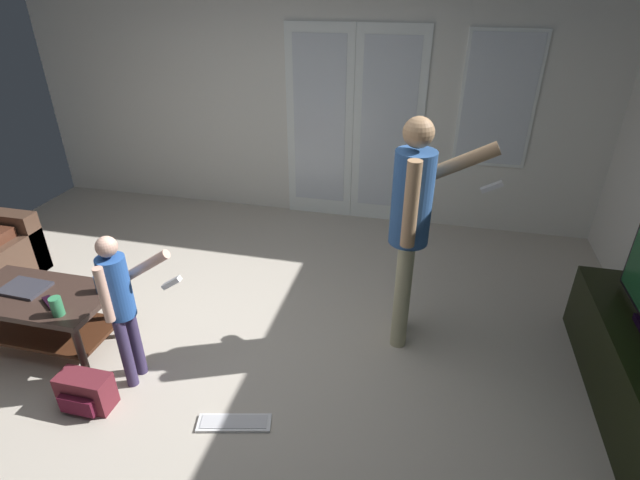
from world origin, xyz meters
The scene contains 12 objects.
ground_plane centered at (0.00, 0.00, -0.01)m, with size 6.11×5.16×0.02m, color #B7AD9E.
wall_back_with_doors centered at (0.08, 2.55, 1.29)m, with size 6.11×0.09×2.65m.
coffee_table centered at (-1.17, -0.14, 0.34)m, with size 0.99×0.53×0.46m.
tv_stand centered at (2.71, 0.25, 0.24)m, with size 0.44×1.60×0.49m.
person_adult centered at (1.26, 0.55, 0.99)m, with size 0.69×0.45×1.64m.
person_child centered at (-0.40, -0.28, 0.64)m, with size 0.45×0.29×1.07m.
backpack centered at (-0.57, -0.57, 0.11)m, with size 0.33×0.20×0.23m.
loose_keyboard centered at (0.37, -0.50, 0.01)m, with size 0.46×0.23×0.02m.
laptop_closed centered at (-1.29, -0.12, 0.47)m, with size 0.30×0.22×0.02m, color #34343D.
cup_near_edge centered at (-0.86, -0.31, 0.53)m, with size 0.07×0.07×0.13m, color #348353.
cup_by_laptop centered at (-0.75, -0.01, 0.52)m, with size 0.08×0.08×0.13m, color #265699.
tv_remote_black centered at (-1.00, -0.23, 0.47)m, with size 0.17×0.05×0.02m, color black.
Camera 1 is at (1.33, -2.33, 2.36)m, focal length 27.10 mm.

